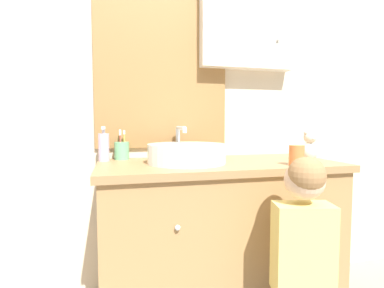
# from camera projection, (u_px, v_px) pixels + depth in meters

# --- Properties ---
(wall_back) EXTENTS (3.20, 0.18, 2.50)m
(wall_back) POSITION_uv_depth(u_px,v_px,m) (203.00, 80.00, 1.84)
(wall_back) COLOR beige
(wall_back) RESTS_ON ground_plane
(vanity_counter) EXTENTS (1.23, 0.59, 0.82)m
(vanity_counter) POSITION_uv_depth(u_px,v_px,m) (218.00, 238.00, 1.60)
(vanity_counter) COLOR #A37A4C
(vanity_counter) RESTS_ON ground_plane
(sink_basin) EXTENTS (0.40, 0.45, 0.19)m
(sink_basin) POSITION_uv_depth(u_px,v_px,m) (187.00, 153.00, 1.52)
(sink_basin) COLOR white
(sink_basin) RESTS_ON vanity_counter
(toothbrush_holder) EXTENTS (0.08, 0.08, 0.17)m
(toothbrush_holder) POSITION_uv_depth(u_px,v_px,m) (122.00, 150.00, 1.66)
(toothbrush_holder) COLOR #66B27F
(toothbrush_holder) RESTS_ON vanity_counter
(soap_dispenser) EXTENTS (0.06, 0.06, 0.19)m
(soap_dispenser) POSITION_uv_depth(u_px,v_px,m) (104.00, 147.00, 1.59)
(soap_dispenser) COLOR #CCA3BC
(soap_dispenser) RESTS_ON vanity_counter
(child_figure) EXTENTS (0.31, 0.42, 0.89)m
(child_figure) POSITION_uv_depth(u_px,v_px,m) (303.00, 253.00, 1.19)
(child_figure) COLOR slate
(child_figure) RESTS_ON ground_plane
(teddy_bear) EXTENTS (0.09, 0.08, 0.17)m
(teddy_bear) POSITION_uv_depth(u_px,v_px,m) (310.00, 146.00, 1.61)
(teddy_bear) COLOR beige
(teddy_bear) RESTS_ON vanity_counter
(drinking_cup) EXTENTS (0.07, 0.07, 0.10)m
(drinking_cup) POSITION_uv_depth(u_px,v_px,m) (297.00, 155.00, 1.43)
(drinking_cup) COLOR orange
(drinking_cup) RESTS_ON vanity_counter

